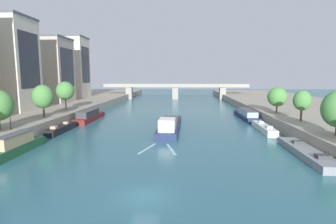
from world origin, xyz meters
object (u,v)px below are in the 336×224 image
object	(u,v)px
tree_left_nearest	(43,97)
tree_right_distant	(302,101)
moored_boat_right_far	(247,115)
bridge_far	(175,89)
moored_boat_right_second	(264,128)
moored_boat_left_far	(17,145)
tree_right_midway	(277,97)
barge_midriver	(170,125)
moored_boat_left_upstream	(89,116)
moored_boat_right_near	(307,152)
lamppost_left_bank	(10,115)
moored_boat_left_end	(62,128)
tree_left_by_lamp	(65,91)

from	to	relation	value
tree_left_nearest	tree_right_distant	bearing A→B (deg)	-1.99
moored_boat_right_far	bridge_far	world-z (taller)	bridge_far
moored_boat_right_second	moored_boat_left_far	bearing A→B (deg)	-156.35
tree_right_distant	tree_right_midway	distance (m)	11.19
moored_boat_right_far	tree_right_midway	size ratio (longest dim) A/B	2.76
barge_midriver	moored_boat_left_upstream	xyz separation A→B (m)	(-20.68, 10.68, 0.12)
moored_boat_right_near	moored_boat_left_far	bearing A→B (deg)	-178.49
tree_right_midway	moored_boat_left_far	bearing A→B (deg)	-149.83
moored_boat_right_second	lamppost_left_bank	distance (m)	46.01
moored_boat_left_end	tree_right_distant	world-z (taller)	tree_right_distant
moored_boat_right_far	tree_right_midway	bearing A→B (deg)	-50.15
tree_right_midway	moored_boat_right_near	bearing A→B (deg)	-100.47
lamppost_left_bank	barge_midriver	bearing A→B (deg)	26.18
moored_boat_left_upstream	moored_boat_right_near	size ratio (longest dim) A/B	1.01
tree_left_nearest	moored_boat_right_second	bearing A→B (deg)	0.54
moored_boat_left_far	tree_right_distant	distance (m)	48.85
barge_midriver	moored_boat_left_upstream	bearing A→B (deg)	152.68
moored_boat_right_second	moored_boat_right_near	bearing A→B (deg)	-86.97
tree_left_by_lamp	tree_right_midway	world-z (taller)	tree_left_by_lamp
moored_boat_left_end	moored_boat_right_second	distance (m)	40.35
bridge_far	tree_left_nearest	bearing A→B (deg)	-109.35
moored_boat_left_far	moored_boat_right_near	world-z (taller)	moored_boat_left_far
barge_midriver	lamppost_left_bank	world-z (taller)	lamppost_left_bank
moored_boat_left_far	moored_boat_right_far	bearing A→B (deg)	39.18
tree_left_by_lamp	lamppost_left_bank	size ratio (longest dim) A/B	1.65
moored_boat_right_near	tree_left_by_lamp	xyz separation A→B (m)	(-47.05, 28.48, 6.73)
bridge_far	moored_boat_right_far	bearing A→B (deg)	-70.47
moored_boat_right_second	moored_boat_left_upstream	bearing A→B (deg)	165.35
barge_midriver	tree_right_distant	distance (m)	25.74
moored_boat_right_far	lamppost_left_bank	size ratio (longest dim) A/B	3.81
moored_boat_right_second	moored_boat_right_far	bearing A→B (deg)	88.95
tree_left_nearest	tree_right_distant	xyz separation A→B (m)	(51.35, -1.78, -0.39)
tree_left_nearest	moored_boat_right_far	bearing A→B (deg)	19.07
moored_boat_right_far	barge_midriver	bearing A→B (deg)	-140.90
moored_boat_right_second	moored_boat_right_far	xyz separation A→B (m)	(0.28, 15.29, 0.39)
barge_midriver	moored_boat_right_second	world-z (taller)	barge_midriver
moored_boat_left_end	tree_left_by_lamp	xyz separation A→B (m)	(-5.95, 15.18, 6.58)
moored_boat_left_far	moored_boat_left_end	bearing A→B (deg)	91.17
bridge_far	tree_left_by_lamp	bearing A→B (deg)	-113.81
moored_boat_left_end	moored_boat_right_near	size ratio (longest dim) A/B	0.72
moored_boat_right_second	moored_boat_right_far	distance (m)	15.29
moored_boat_left_upstream	tree_right_distant	bearing A→B (deg)	-15.35
moored_boat_right_far	tree_left_by_lamp	bearing A→B (deg)	-176.03
moored_boat_left_far	lamppost_left_bank	distance (m)	7.27
barge_midriver	moored_boat_right_far	bearing A→B (deg)	39.10
lamppost_left_bank	bridge_far	xyz separation A→B (m)	(24.24, 84.55, -0.14)
moored_boat_right_near	bridge_far	distance (m)	90.78
barge_midriver	moored_boat_left_end	xyz separation A→B (m)	(-21.30, -2.79, -0.33)
moored_boat_left_upstream	moored_boat_left_end	bearing A→B (deg)	-92.64
tree_right_distant	tree_right_midway	xyz separation A→B (m)	(-0.61, 11.17, -0.20)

